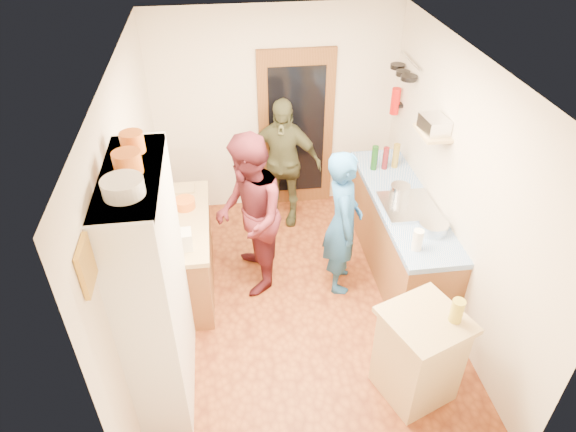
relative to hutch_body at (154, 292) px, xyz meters
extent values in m
cube|color=brown|center=(1.30, 0.80, -1.11)|extent=(3.00, 4.00, 0.02)
cube|color=silver|center=(1.30, 0.80, 1.51)|extent=(3.00, 4.00, 0.02)
cube|color=beige|center=(1.30, 2.81, 0.20)|extent=(3.00, 0.02, 2.60)
cube|color=beige|center=(1.30, -1.21, 0.20)|extent=(3.00, 0.02, 2.60)
cube|color=beige|center=(-0.21, 0.80, 0.20)|extent=(0.02, 4.00, 2.60)
cube|color=beige|center=(2.81, 0.80, 0.20)|extent=(0.02, 4.00, 2.60)
cube|color=brown|center=(1.55, 2.77, -0.05)|extent=(0.95, 0.06, 2.10)
cube|color=black|center=(1.55, 2.74, -0.05)|extent=(0.70, 0.02, 1.70)
cube|color=white|center=(0.00, 0.00, 0.00)|extent=(0.40, 1.20, 2.20)
cube|color=white|center=(0.00, 0.00, 1.08)|extent=(0.40, 1.14, 0.04)
cylinder|color=white|center=(0.00, -0.27, 1.16)|extent=(0.26, 0.26, 0.11)
cylinder|color=orange|center=(0.00, 0.01, 1.18)|extent=(0.19, 0.19, 0.15)
cylinder|color=orange|center=(0.00, 0.30, 1.17)|extent=(0.17, 0.17, 0.15)
cube|color=brown|center=(0.10, 1.25, -0.68)|extent=(0.60, 1.40, 0.85)
cube|color=tan|center=(0.10, 1.25, -0.23)|extent=(0.64, 1.44, 0.05)
cube|color=white|center=(0.15, 0.79, -0.11)|extent=(0.25, 0.18, 0.18)
cylinder|color=white|center=(0.05, 1.05, -0.10)|extent=(0.21, 0.21, 0.19)
cylinder|color=orange|center=(0.18, 1.46, -0.15)|extent=(0.28, 0.28, 0.10)
cube|color=tan|center=(0.12, 1.82, -0.19)|extent=(0.30, 0.22, 0.02)
cube|color=brown|center=(2.50, 1.30, -0.68)|extent=(0.60, 2.20, 0.84)
cube|color=blue|center=(2.50, 1.30, -0.23)|extent=(0.62, 2.22, 0.06)
cube|color=silver|center=(2.50, 1.14, -0.18)|extent=(0.55, 0.58, 0.04)
cylinder|color=silver|center=(2.45, 1.31, -0.09)|extent=(0.21, 0.21, 0.14)
cylinder|color=#143F14|center=(2.35, 1.97, -0.05)|extent=(0.08, 0.08, 0.30)
cylinder|color=#591419|center=(2.48, 1.96, -0.06)|extent=(0.09, 0.09, 0.27)
cylinder|color=olive|center=(2.61, 1.98, -0.05)|extent=(0.09, 0.09, 0.30)
cylinder|color=white|center=(2.35, 0.47, -0.09)|extent=(0.11, 0.11, 0.21)
cylinder|color=silver|center=(2.60, 0.71, -0.15)|extent=(0.33, 0.33, 0.11)
cube|color=tan|center=(2.14, -0.39, -0.67)|extent=(0.71, 0.71, 0.86)
cube|color=tan|center=(2.14, -0.39, -0.22)|extent=(0.80, 0.80, 0.05)
cube|color=white|center=(2.07, -0.36, -0.21)|extent=(0.43, 0.39, 0.02)
cylinder|color=#AD9E2D|center=(2.35, -0.44, -0.09)|extent=(0.13, 0.13, 0.21)
cylinder|color=silver|center=(2.76, 2.33, 0.95)|extent=(0.02, 0.65, 0.02)
cylinder|color=black|center=(2.70, 2.15, 0.82)|extent=(0.18, 0.18, 0.05)
cylinder|color=black|center=(2.70, 2.35, 0.80)|extent=(0.16, 0.16, 0.05)
cylinder|color=black|center=(2.70, 2.55, 0.81)|extent=(0.17, 0.17, 0.05)
cube|color=tan|center=(2.67, 1.25, 0.60)|extent=(0.26, 0.42, 0.03)
cube|color=silver|center=(2.67, 1.25, 0.69)|extent=(0.24, 0.32, 0.15)
cube|color=black|center=(2.77, 2.50, 0.35)|extent=(0.06, 0.10, 0.04)
cylinder|color=red|center=(2.71, 2.50, 0.40)|extent=(0.11, 0.11, 0.32)
cube|color=gold|center=(-0.18, -0.75, 0.95)|extent=(0.03, 0.25, 0.30)
imported|color=#1F508E|center=(1.81, 1.05, -0.28)|extent=(0.47, 0.65, 1.64)
imported|color=#4A161F|center=(0.86, 1.25, -0.20)|extent=(0.71, 0.89, 1.80)
imported|color=#3B3C25|center=(1.33, 2.37, -0.27)|extent=(1.05, 0.69, 1.67)
camera|label=1|loc=(0.65, -3.06, 2.86)|focal=32.00mm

